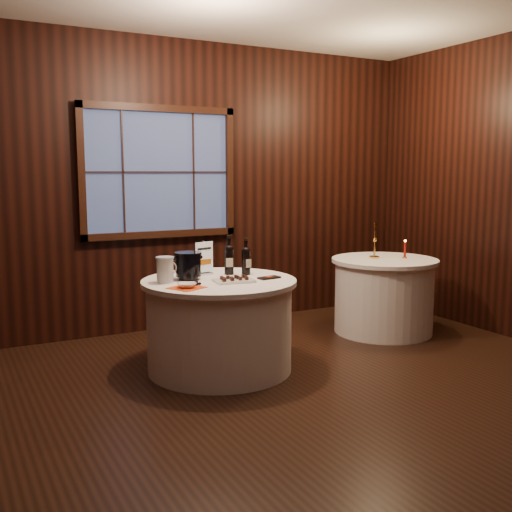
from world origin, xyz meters
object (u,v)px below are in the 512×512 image
sign_stand (204,263)px  red_candle (405,251)px  main_table (219,325)px  cracker_bowl (187,285)px  grape_bunch (195,283)px  brass_candlestick (375,245)px  glass_pitcher (165,270)px  port_bottle_right (246,259)px  port_bottle_left (229,258)px  side_table (384,295)px  chocolate_box (269,278)px  ice_bucket (188,265)px  chocolate_plate (234,280)px

sign_stand → red_candle: (2.22, -0.05, -0.02)m
main_table → cracker_bowl: 0.59m
red_candle → sign_stand: bearing=178.8°
grape_bunch → brass_candlestick: brass_candlestick is taller
grape_bunch → red_candle: 2.50m
glass_pitcher → red_candle: (2.64, 0.15, -0.03)m
port_bottle_right → port_bottle_left: bearing=136.6°
side_table → grape_bunch: 2.36m
glass_pitcher → cracker_bowl: (0.07, -0.29, -0.08)m
port_bottle_left → port_bottle_right: bearing=-14.0°
main_table → chocolate_box: chocolate_box is taller
main_table → chocolate_box: (0.39, -0.15, 0.39)m
main_table → sign_stand: sign_stand is taller
main_table → red_candle: bearing=5.8°
brass_candlestick → chocolate_box: bearing=-160.6°
brass_candlestick → red_candle: brass_candlestick is taller
sign_stand → port_bottle_left: 0.22m
side_table → grape_bunch: size_ratio=7.34×
sign_stand → ice_bucket: (-0.20, -0.15, 0.02)m
side_table → grape_bunch: bearing=-168.6°
main_table → chocolate_box: size_ratio=6.97×
port_bottle_right → brass_candlestick: size_ratio=0.87×
red_candle → cracker_bowl: bearing=-170.2°
sign_stand → glass_pitcher: 0.46m
cracker_bowl → port_bottle_left: bearing=36.6°
ice_bucket → glass_pitcher: ice_bucket is taller
ice_bucket → chocolate_box: bearing=-24.3°
chocolate_plate → cracker_bowl: size_ratio=2.34×
side_table → port_bottle_right: bearing=-173.6°
side_table → glass_pitcher: glass_pitcher is taller
chocolate_plate → chocolate_box: size_ratio=1.85×
side_table → chocolate_box: size_ratio=5.88×
side_table → red_candle: 0.50m
ice_bucket → cracker_bowl: ice_bucket is taller
port_bottle_left → chocolate_plate: bearing=-90.1°
port_bottle_right → cracker_bowl: (-0.67, -0.33, -0.12)m
side_table → brass_candlestick: size_ratio=2.95×
red_candle → grape_bunch: bearing=-171.2°
ice_bucket → grape_bunch: bearing=-100.8°
port_bottle_left → grape_bunch: bearing=-123.7°
cracker_bowl → brass_candlestick: 2.39m
sign_stand → red_candle: size_ratio=1.54×
port_bottle_left → brass_candlestick: size_ratio=0.93×
main_table → ice_bucket: bearing=151.6°
chocolate_plate → main_table: bearing=111.6°
sign_stand → cracker_bowl: size_ratio=2.04×
side_table → red_candle: red_candle is taller
main_table → side_table: (2.00, 0.30, 0.00)m
glass_pitcher → cracker_bowl: 0.31m
ice_bucket → chocolate_plate: 0.41m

